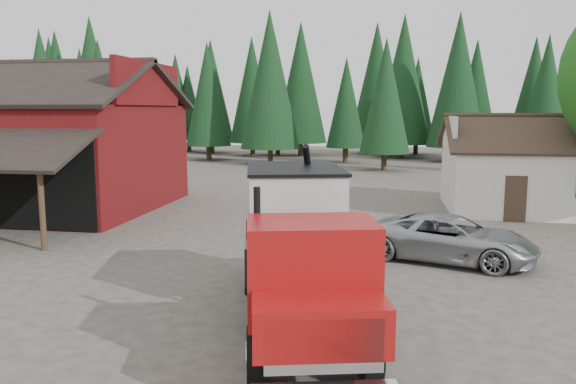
# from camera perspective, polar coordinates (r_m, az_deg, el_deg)

# --- Properties ---
(ground) EXTENTS (120.00, 120.00, 0.00)m
(ground) POSITION_cam_1_polar(r_m,az_deg,el_deg) (16.83, -11.09, -8.35)
(ground) COLOR #433C35
(ground) RESTS_ON ground
(red_barn) EXTENTS (12.80, 13.63, 7.18)m
(red_barn) POSITION_cam_1_polar(r_m,az_deg,el_deg) (30.14, -24.41, 3.61)
(red_barn) COLOR maroon
(red_barn) RESTS_ON ground
(farmhouse) EXTENTS (8.60, 6.42, 4.65)m
(farmhouse) POSITION_cam_1_polar(r_m,az_deg,el_deg) (29.16, 23.77, 1.48)
(farmhouse) COLOR silver
(farmhouse) RESTS_ON ground
(conifer_backdrop) EXTENTS (76.00, 16.00, 16.00)m
(conifer_backdrop) POSITION_cam_1_polar(r_m,az_deg,el_deg) (57.56, 3.67, 3.55)
(conifer_backdrop) COLOR black
(conifer_backdrop) RESTS_ON ground
(near_pine_a) EXTENTS (4.40, 4.40, 11.40)m
(near_pine_a) POSITION_cam_1_polar(r_m,az_deg,el_deg) (51.26, -23.69, 9.44)
(near_pine_a) COLOR #382619
(near_pine_a) RESTS_ON ground
(near_pine_b) EXTENTS (3.96, 3.96, 10.40)m
(near_pine_b) POSITION_cam_1_polar(r_m,az_deg,el_deg) (45.09, 9.88, 9.61)
(near_pine_b) COLOR #382619
(near_pine_b) RESTS_ON ground
(near_pine_d) EXTENTS (5.28, 5.28, 13.40)m
(near_pine_d) POSITION_cam_1_polar(r_m,az_deg,el_deg) (50.10, -1.84, 11.31)
(near_pine_d) COLOR #382619
(near_pine_d) RESTS_ON ground
(feed_truck) EXTENTS (4.26, 9.02, 3.94)m
(feed_truck) POSITION_cam_1_polar(r_m,az_deg,el_deg) (12.58, 1.18, -5.21)
(feed_truck) COLOR black
(feed_truck) RESTS_ON ground
(silver_car) EXTENTS (5.82, 4.05, 1.48)m
(silver_car) POSITION_cam_1_polar(r_m,az_deg,el_deg) (18.66, 16.18, -4.53)
(silver_car) COLOR #A2A5A9
(silver_car) RESTS_ON ground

